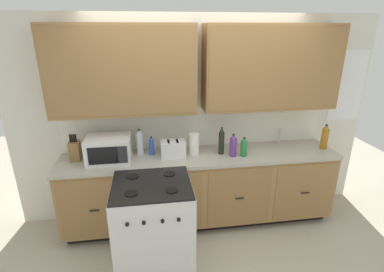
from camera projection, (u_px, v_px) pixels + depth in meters
ground_plane at (204, 236)px, 3.46m from camera, size 8.06×8.06×0.00m
wall_unit at (199, 89)px, 3.34m from camera, size 4.42×0.40×2.49m
counter_run at (201, 188)px, 3.57m from camera, size 3.25×0.64×0.92m
stove_range at (154, 225)px, 2.91m from camera, size 0.76×0.68×0.95m
microwave at (109, 149)px, 3.22m from camera, size 0.48×0.37×0.28m
toaster at (173, 149)px, 3.34m from camera, size 0.28×0.18×0.19m
knife_block at (75, 151)px, 3.24m from camera, size 0.11×0.14×0.31m
sink_faucet at (279, 136)px, 3.73m from camera, size 0.02×0.02×0.20m
paper_towel_roll at (194, 144)px, 3.39m from camera, size 0.12×0.12×0.26m
bottle_dark at (221, 141)px, 3.39m from camera, size 0.07×0.07×0.33m
bottle_amber at (325, 137)px, 3.55m from camera, size 0.08×0.08×0.31m
bottle_clear at (140, 142)px, 3.38m from camera, size 0.08×0.08×0.31m
bottle_blue at (152, 146)px, 3.39m from camera, size 0.06×0.06×0.22m
bottle_violet at (233, 145)px, 3.34m from camera, size 0.08×0.08×0.27m
bottle_green at (244, 147)px, 3.35m from camera, size 0.07×0.07×0.23m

